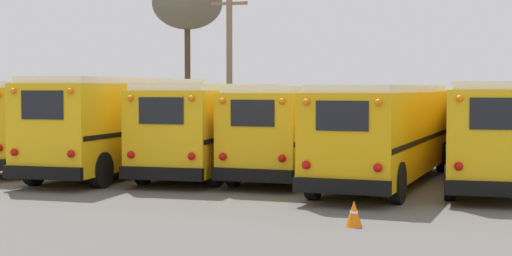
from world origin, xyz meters
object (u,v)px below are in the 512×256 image
traffic_cone (354,214)px  school_bus_4 (387,130)px  school_bus_5 (491,129)px  school_bus_0 (70,120)px  school_bus_2 (215,125)px  school_bus_3 (305,126)px  utility_pole (229,63)px  bare_tree_0 (187,4)px  school_bus_1 (125,121)px

traffic_cone → school_bus_4: bearing=93.8°
school_bus_4 → school_bus_5: school_bus_5 is taller
school_bus_0 → school_bus_2: (6.00, -0.56, -0.06)m
school_bus_3 → school_bus_4: 3.45m
school_bus_0 → traffic_cone: 15.56m
school_bus_4 → traffic_cone: 7.72m
utility_pole → school_bus_2: bearing=-72.3°
school_bus_5 → utility_pole: (-12.28, 10.31, 2.41)m
school_bus_0 → utility_pole: size_ratio=1.29×
school_bus_2 → traffic_cone: bearing=-52.9°
school_bus_0 → school_bus_3: school_bus_0 is taller
school_bus_4 → bare_tree_0: size_ratio=1.28×
school_bus_0 → school_bus_2: school_bus_0 is taller
school_bus_4 → school_bus_1: bearing=178.7°
traffic_cone → school_bus_2: bearing=127.1°
school_bus_5 → bare_tree_0: 19.71m
school_bus_4 → utility_pole: utility_pole is taller
school_bus_0 → school_bus_1: 3.30m
school_bus_4 → utility_pole: size_ratio=1.38×
school_bus_0 → school_bus_4: size_ratio=0.93×
school_bus_1 → utility_pole: bearing=91.4°
school_bus_5 → utility_pole: size_ratio=1.36×
school_bus_0 → school_bus_3: size_ratio=0.98×
school_bus_2 → school_bus_3: bearing=12.9°
school_bus_0 → bare_tree_0: size_ratio=1.19×
school_bus_5 → bare_tree_0: bare_tree_0 is taller
school_bus_0 → school_bus_5: 15.02m
school_bus_4 → bare_tree_0: 18.20m
utility_pole → traffic_cone: 21.59m
bare_tree_0 → traffic_cone: size_ratio=15.17×
school_bus_3 → school_bus_4: bearing=-29.4°
school_bus_5 → traffic_cone: bearing=-106.3°
school_bus_4 → school_bus_0: bearing=172.6°
school_bus_5 → bare_tree_0: (-14.99, 11.59, 5.42)m
school_bus_3 → school_bus_5: bearing=-6.8°
school_bus_3 → school_bus_5: size_ratio=0.97×
school_bus_0 → school_bus_2: size_ratio=1.04×
school_bus_5 → bare_tree_0: bearing=142.3°
school_bus_2 → school_bus_4: school_bus_2 is taller
school_bus_2 → school_bus_4: size_ratio=0.89×
school_bus_5 → school_bus_2: bearing=179.8°
school_bus_4 → school_bus_2: bearing=170.5°
school_bus_0 → school_bus_1: bearing=-24.3°
utility_pole → school_bus_3: bearing=-56.8°
school_bus_0 → traffic_cone: school_bus_0 is taller
school_bus_0 → school_bus_4: school_bus_0 is taller
school_bus_3 → bare_tree_0: (-8.99, 10.87, 5.47)m
school_bus_1 → school_bus_4: bearing=-1.3°
traffic_cone → school_bus_3: bearing=110.7°
school_bus_1 → traffic_cone: school_bus_1 is taller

